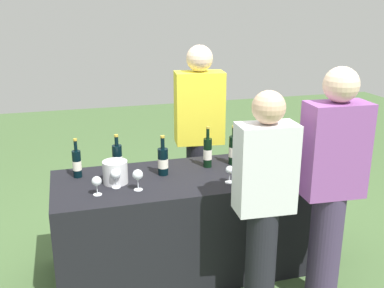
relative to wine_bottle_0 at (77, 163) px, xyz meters
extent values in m
plane|color=#476638|center=(0.84, -0.20, -0.90)|extent=(12.00, 12.00, 0.00)
cube|color=black|center=(0.84, -0.20, -0.50)|extent=(2.09, 0.80, 0.79)
cylinder|color=black|center=(0.00, 0.00, 0.00)|extent=(0.07, 0.07, 0.21)
cylinder|color=black|center=(0.00, 0.00, 0.14)|extent=(0.02, 0.02, 0.08)
cylinder|color=gold|center=(0.00, 0.00, 0.19)|extent=(0.03, 0.03, 0.02)
cylinder|color=silver|center=(0.00, 0.00, -0.02)|extent=(0.07, 0.07, 0.07)
cylinder|color=black|center=(0.30, -0.01, 0.00)|extent=(0.07, 0.07, 0.23)
cylinder|color=black|center=(0.30, -0.01, 0.15)|extent=(0.03, 0.03, 0.07)
cylinder|color=gold|center=(0.30, -0.01, 0.20)|extent=(0.03, 0.03, 0.02)
cylinder|color=silver|center=(0.30, -0.01, -0.01)|extent=(0.08, 0.08, 0.08)
cylinder|color=black|center=(0.63, -0.13, 0.00)|extent=(0.08, 0.08, 0.21)
cylinder|color=black|center=(0.63, -0.13, 0.14)|extent=(0.03, 0.03, 0.09)
cylinder|color=gold|center=(0.63, -0.13, 0.19)|extent=(0.03, 0.03, 0.02)
cylinder|color=silver|center=(0.63, -0.13, -0.02)|extent=(0.08, 0.08, 0.07)
cylinder|color=black|center=(1.01, -0.06, 0.01)|extent=(0.07, 0.07, 0.24)
cylinder|color=black|center=(1.01, -0.06, 0.17)|extent=(0.03, 0.03, 0.08)
cylinder|color=gold|center=(1.01, -0.06, 0.22)|extent=(0.03, 0.03, 0.02)
cylinder|color=silver|center=(1.01, -0.06, 0.00)|extent=(0.07, 0.07, 0.08)
cylinder|color=black|center=(1.23, -0.06, 0.01)|extent=(0.07, 0.07, 0.24)
cylinder|color=black|center=(1.23, -0.06, 0.16)|extent=(0.03, 0.03, 0.07)
cylinder|color=gold|center=(1.23, -0.06, 0.21)|extent=(0.03, 0.03, 0.02)
cylinder|color=silver|center=(1.23, -0.06, 0.00)|extent=(0.07, 0.07, 0.08)
cylinder|color=black|center=(1.57, -0.11, 0.01)|extent=(0.07, 0.07, 0.23)
cylinder|color=black|center=(1.57, -0.11, 0.16)|extent=(0.03, 0.03, 0.07)
cylinder|color=gold|center=(1.57, -0.11, 0.20)|extent=(0.03, 0.03, 0.02)
cylinder|color=silver|center=(1.57, -0.11, 0.00)|extent=(0.07, 0.07, 0.08)
cylinder|color=silver|center=(0.12, -0.38, -0.11)|extent=(0.06, 0.06, 0.00)
cylinder|color=silver|center=(0.12, -0.38, -0.07)|extent=(0.01, 0.01, 0.07)
sphere|color=silver|center=(0.12, -0.38, -0.01)|extent=(0.07, 0.07, 0.07)
cylinder|color=silver|center=(0.25, -0.29, -0.11)|extent=(0.06, 0.06, 0.00)
cylinder|color=silver|center=(0.25, -0.29, -0.07)|extent=(0.01, 0.01, 0.07)
sphere|color=silver|center=(0.25, -0.29, -0.01)|extent=(0.07, 0.07, 0.07)
sphere|color=#590C19|center=(0.25, -0.29, -0.02)|extent=(0.04, 0.04, 0.04)
cylinder|color=silver|center=(0.40, -0.37, -0.11)|extent=(0.06, 0.06, 0.00)
cylinder|color=silver|center=(0.40, -0.37, -0.07)|extent=(0.01, 0.01, 0.08)
sphere|color=silver|center=(0.40, -0.37, 0.01)|extent=(0.07, 0.07, 0.07)
cylinder|color=silver|center=(1.07, -0.42, -0.11)|extent=(0.07, 0.07, 0.00)
cylinder|color=silver|center=(1.07, -0.42, -0.07)|extent=(0.01, 0.01, 0.07)
sphere|color=silver|center=(1.07, -0.42, -0.01)|extent=(0.06, 0.06, 0.06)
sphere|color=#590C19|center=(1.07, -0.42, -0.02)|extent=(0.03, 0.03, 0.03)
cylinder|color=silver|center=(1.52, -0.37, -0.11)|extent=(0.07, 0.07, 0.00)
cylinder|color=silver|center=(1.52, -0.37, -0.07)|extent=(0.01, 0.01, 0.07)
sphere|color=silver|center=(1.52, -0.37, 0.00)|extent=(0.07, 0.07, 0.07)
cylinder|color=silver|center=(0.26, -0.20, -0.03)|extent=(0.18, 0.18, 0.17)
cylinder|color=black|center=(1.09, 0.42, -0.48)|extent=(0.23, 0.23, 0.85)
cube|color=yellow|center=(1.09, 0.42, 0.27)|extent=(0.45, 0.28, 0.64)
sphere|color=beige|center=(1.09, 0.42, 0.70)|extent=(0.23, 0.23, 0.23)
cylinder|color=black|center=(1.13, -0.87, -0.51)|extent=(0.21, 0.21, 0.77)
cube|color=silver|center=(1.13, -0.87, 0.16)|extent=(0.39, 0.23, 0.58)
sphere|color=#D8AD8C|center=(1.13, -0.87, 0.55)|extent=(0.21, 0.21, 0.21)
cylinder|color=#3F3351|center=(1.60, -0.90, -0.48)|extent=(0.22, 0.22, 0.83)
cube|color=#8C4C99|center=(1.60, -0.90, 0.25)|extent=(0.42, 0.25, 0.62)
sphere|color=beige|center=(1.60, -0.90, 0.67)|extent=(0.23, 0.23, 0.23)
camera|label=1|loc=(-0.04, -3.29, 1.16)|focal=42.15mm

